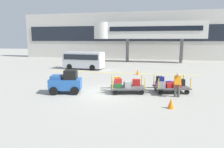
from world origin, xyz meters
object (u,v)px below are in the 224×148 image
object	(u,v)px
shuttle_van	(84,59)
safety_cone_far	(171,103)
baggage_cart_middle	(170,85)
baggage_handler	(177,84)
baggage_tug	(66,82)
baggage_cart_lead	(126,85)
safety_cone_near	(138,72)

from	to	relation	value
shuttle_van	safety_cone_far	xyz separation A→B (m)	(9.61, -12.92, -0.96)
baggage_cart_middle	baggage_handler	size ratio (longest dim) A/B	1.98
baggage_tug	safety_cone_far	world-z (taller)	baggage_tug
baggage_tug	baggage_handler	world-z (taller)	baggage_tug
baggage_tug	baggage_cart_middle	world-z (taller)	baggage_tug
baggage_tug	shuttle_van	bearing A→B (deg)	104.43
baggage_tug	shuttle_van	xyz separation A→B (m)	(-2.88, 11.19, 0.48)
baggage_tug	safety_cone_far	size ratio (longest dim) A/B	4.19
baggage_handler	shuttle_van	bearing A→B (deg)	133.56
baggage_cart_lead	safety_cone_near	bearing A→B (deg)	89.32
baggage_tug	baggage_cart_middle	size ratio (longest dim) A/B	0.75
baggage_cart_middle	safety_cone_near	xyz separation A→B (m)	(-2.84, 6.76, -0.25)
shuttle_van	safety_cone_far	size ratio (longest dim) A/B	8.94
baggage_cart_middle	safety_cone_far	world-z (taller)	baggage_cart_middle
safety_cone_near	baggage_cart_middle	bearing A→B (deg)	-67.24
baggage_handler	safety_cone_far	bearing A→B (deg)	-102.21
baggage_tug	baggage_handler	size ratio (longest dim) A/B	1.48
shuttle_van	safety_cone_near	world-z (taller)	shuttle_van
baggage_tug	safety_cone_near	distance (m)	9.43
baggage_cart_lead	baggage_handler	world-z (taller)	baggage_handler
baggage_tug	baggage_handler	distance (m)	7.25
shuttle_van	baggage_handler	bearing A→B (deg)	-46.44
baggage_handler	safety_cone_near	world-z (taller)	baggage_handler
baggage_tug	baggage_cart_middle	distance (m)	7.08
safety_cone_near	safety_cone_far	xyz separation A→B (m)	(2.72, -10.25, 0.00)
shuttle_van	safety_cone_far	bearing A→B (deg)	-53.34
baggage_tug	shuttle_van	distance (m)	11.57
baggage_cart_lead	safety_cone_far	world-z (taller)	baggage_cart_lead
baggage_cart_middle	shuttle_van	distance (m)	13.57
baggage_cart_middle	safety_cone_near	size ratio (longest dim) A/B	5.61
baggage_tug	baggage_cart_lead	distance (m)	4.07
baggage_cart_middle	shuttle_van	world-z (taller)	shuttle_van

